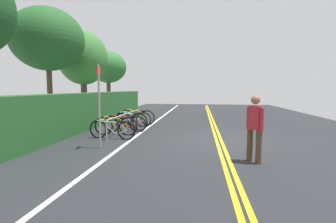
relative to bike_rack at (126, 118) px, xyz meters
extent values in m
cube|color=#232628|center=(-1.55, -3.78, -0.57)|extent=(39.22, 13.64, 0.05)
cube|color=gold|center=(-1.55, -3.86, -0.54)|extent=(35.30, 0.10, 0.00)
cube|color=gold|center=(-1.55, -3.70, -0.54)|extent=(35.30, 0.10, 0.00)
cube|color=white|center=(-1.55, -0.77, -0.54)|extent=(35.30, 0.12, 0.00)
cylinder|color=#9EA0A5|center=(-2.20, 0.00, -0.19)|extent=(0.05, 0.05, 0.70)
cylinder|color=#9EA0A5|center=(-0.73, 0.00, -0.19)|extent=(0.05, 0.05, 0.70)
cylinder|color=#9EA0A5|center=(0.73, 0.00, -0.19)|extent=(0.05, 0.05, 0.70)
cylinder|color=#9EA0A5|center=(2.20, 0.00, -0.19)|extent=(0.05, 0.05, 0.70)
cylinder|color=#9EA0A5|center=(0.00, 0.00, 0.16)|extent=(4.40, 0.04, 0.04)
torus|color=black|center=(-1.70, 0.51, -0.23)|extent=(0.14, 0.68, 0.68)
torus|color=black|center=(-1.84, -0.58, -0.23)|extent=(0.14, 0.68, 0.68)
cylinder|color=white|center=(-1.76, 0.10, -0.15)|extent=(0.11, 0.62, 0.47)
cylinder|color=white|center=(-1.77, 0.03, 0.05)|extent=(0.13, 0.74, 0.07)
cylinder|color=white|center=(-1.80, -0.27, -0.17)|extent=(0.06, 0.18, 0.42)
cylinder|color=white|center=(-1.82, -0.39, -0.30)|extent=(0.09, 0.40, 0.17)
cylinder|color=white|center=(-1.83, -0.46, -0.10)|extent=(0.07, 0.27, 0.29)
cylinder|color=white|center=(-1.71, 0.45, -0.08)|extent=(0.05, 0.15, 0.31)
cube|color=black|center=(-1.81, -0.34, 0.06)|extent=(0.10, 0.21, 0.05)
cylinder|color=white|center=(-1.72, 0.40, 0.12)|extent=(0.46, 0.09, 0.03)
torus|color=black|center=(-1.09, 0.54, -0.21)|extent=(0.09, 0.73, 0.73)
torus|color=black|center=(-1.05, -0.41, -0.21)|extent=(0.09, 0.73, 0.73)
cylinder|color=yellow|center=(-1.08, 0.18, -0.13)|extent=(0.06, 0.55, 0.50)
cylinder|color=yellow|center=(-1.08, 0.12, 0.09)|extent=(0.06, 0.65, 0.07)
cylinder|color=yellow|center=(-1.06, -0.14, -0.14)|extent=(0.04, 0.16, 0.45)
cylinder|color=yellow|center=(-1.06, -0.25, -0.29)|extent=(0.05, 0.35, 0.18)
cylinder|color=yellow|center=(-1.06, -0.31, -0.07)|extent=(0.05, 0.24, 0.31)
cylinder|color=yellow|center=(-1.09, 0.49, -0.05)|extent=(0.04, 0.13, 0.33)
cube|color=black|center=(-1.06, -0.20, 0.10)|extent=(0.09, 0.20, 0.05)
cylinder|color=yellow|center=(-1.09, 0.45, 0.16)|extent=(0.46, 0.05, 0.03)
torus|color=black|center=(-0.29, 0.49, -0.22)|extent=(0.08, 0.70, 0.70)
torus|color=black|center=(-0.32, -0.61, -0.22)|extent=(0.08, 0.70, 0.70)
cylinder|color=red|center=(-0.30, 0.08, -0.14)|extent=(0.06, 0.63, 0.48)
cylinder|color=red|center=(-0.30, 0.00, 0.06)|extent=(0.06, 0.75, 0.07)
cylinder|color=red|center=(-0.31, -0.30, -0.16)|extent=(0.04, 0.18, 0.43)
cylinder|color=red|center=(-0.32, -0.42, -0.30)|extent=(0.05, 0.40, 0.18)
cylinder|color=red|center=(-0.32, -0.49, -0.09)|extent=(0.04, 0.27, 0.30)
cylinder|color=red|center=(-0.29, 0.43, -0.07)|extent=(0.04, 0.14, 0.32)
cube|color=black|center=(-0.32, -0.37, 0.08)|extent=(0.09, 0.20, 0.05)
cylinder|color=red|center=(-0.29, 0.38, 0.13)|extent=(0.46, 0.04, 0.03)
torus|color=black|center=(0.43, 0.32, -0.19)|extent=(0.32, 0.75, 0.77)
torus|color=black|center=(0.10, -0.59, -0.19)|extent=(0.32, 0.75, 0.77)
cylinder|color=silver|center=(0.31, -0.02, -0.10)|extent=(0.22, 0.53, 0.53)
cylinder|color=silver|center=(0.28, -0.08, 0.14)|extent=(0.26, 0.63, 0.07)
cylinder|color=silver|center=(0.19, -0.33, -0.11)|extent=(0.09, 0.16, 0.48)
cylinder|color=silver|center=(0.16, -0.43, -0.27)|extent=(0.15, 0.34, 0.19)
cylinder|color=silver|center=(0.14, -0.49, -0.03)|extent=(0.12, 0.24, 0.33)
cylinder|color=silver|center=(0.41, 0.27, -0.02)|extent=(0.08, 0.14, 0.35)
cube|color=black|center=(0.17, -0.39, 0.15)|extent=(0.14, 0.22, 0.05)
cylinder|color=silver|center=(0.40, 0.23, 0.21)|extent=(0.44, 0.18, 0.03)
torus|color=black|center=(0.97, 0.42, -0.22)|extent=(0.11, 0.71, 0.71)
torus|color=black|center=(1.05, -0.53, -0.22)|extent=(0.11, 0.71, 0.71)
cylinder|color=white|center=(1.00, 0.06, -0.14)|extent=(0.08, 0.55, 0.49)
cylinder|color=white|center=(1.00, 0.00, 0.08)|extent=(0.09, 0.65, 0.07)
cylinder|color=white|center=(1.02, -0.26, -0.15)|extent=(0.05, 0.16, 0.44)
cylinder|color=white|center=(1.03, -0.37, -0.29)|extent=(0.06, 0.35, 0.18)
cylinder|color=white|center=(1.04, -0.43, -0.08)|extent=(0.06, 0.24, 0.30)
cylinder|color=white|center=(0.97, 0.37, -0.06)|extent=(0.05, 0.13, 0.32)
cube|color=black|center=(1.03, -0.32, 0.09)|extent=(0.10, 0.21, 0.05)
cylinder|color=white|center=(0.97, 0.32, 0.14)|extent=(0.46, 0.07, 0.03)
torus|color=black|center=(1.86, 0.49, -0.20)|extent=(0.19, 0.75, 0.75)
torus|color=black|center=(1.66, -0.59, -0.20)|extent=(0.19, 0.75, 0.75)
cylinder|color=yellow|center=(1.78, 0.08, -0.11)|extent=(0.15, 0.62, 0.52)
cylinder|color=yellow|center=(1.77, 0.01, 0.12)|extent=(0.17, 0.74, 0.07)
cylinder|color=yellow|center=(1.72, -0.28, -0.13)|extent=(0.07, 0.18, 0.46)
cylinder|color=yellow|center=(1.69, -0.40, -0.27)|extent=(0.11, 0.40, 0.19)
cylinder|color=yellow|center=(1.68, -0.47, -0.05)|extent=(0.09, 0.27, 0.32)
cylinder|color=yellow|center=(1.85, 0.43, -0.03)|extent=(0.06, 0.15, 0.34)
cube|color=black|center=(1.70, -0.35, 0.13)|extent=(0.12, 0.21, 0.05)
cylinder|color=yellow|center=(1.84, 0.38, 0.19)|extent=(0.46, 0.11, 0.03)
cylinder|color=#4C3826|center=(-3.95, -4.35, -0.14)|extent=(0.14, 0.14, 0.81)
cylinder|color=#4C3826|center=(-4.16, -4.51, -0.14)|extent=(0.14, 0.14, 0.81)
cylinder|color=#B22633|center=(-4.06, -4.43, 0.55)|extent=(0.32, 0.32, 0.57)
sphere|color=#8C6647|center=(-4.06, -4.43, 0.97)|extent=(0.22, 0.22, 0.22)
cylinder|color=#B22633|center=(-3.90, -4.31, 0.51)|extent=(0.09, 0.09, 0.55)
cylinder|color=#B22633|center=(-4.22, -4.55, 0.51)|extent=(0.09, 0.09, 0.55)
cylinder|color=gray|center=(-3.18, -0.18, 0.69)|extent=(0.06, 0.06, 2.48)
cube|color=red|center=(-3.18, -0.18, 1.75)|extent=(0.36, 0.09, 0.24)
cube|color=#235626|center=(1.50, 2.03, 0.24)|extent=(13.40, 0.96, 1.58)
cylinder|color=brown|center=(-0.03, 3.39, 0.79)|extent=(0.22, 0.22, 2.68)
ellipsoid|color=#235626|center=(-0.03, 3.39, 3.33)|extent=(3.05, 3.05, 2.67)
cylinder|color=brown|center=(2.49, 3.05, 0.51)|extent=(0.32, 0.32, 2.12)
ellipsoid|color=#387533|center=(2.49, 3.05, 2.84)|extent=(2.56, 2.56, 2.82)
cylinder|color=brown|center=(6.97, 3.38, 0.60)|extent=(0.28, 0.28, 2.29)
ellipsoid|color=#2D6B30|center=(6.97, 3.38, 2.74)|extent=(2.56, 2.56, 2.23)
camera|label=1|loc=(-10.16, -3.13, 1.24)|focal=26.58mm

